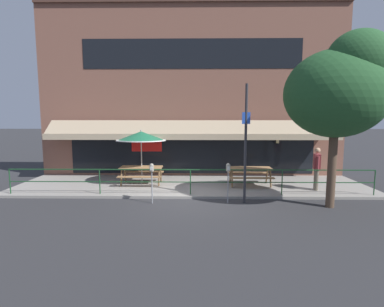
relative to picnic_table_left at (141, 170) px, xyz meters
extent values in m
plane|color=#2D2D30|center=(2.17, -1.97, -0.71)|extent=(120.00, 120.00, 0.00)
cube|color=gray|center=(2.17, 0.03, -0.66)|extent=(15.00, 4.00, 0.10)
cube|color=brown|center=(2.17, 2.28, 3.47)|extent=(15.00, 0.50, 8.35)
cube|color=black|center=(2.17, 2.02, 5.30)|extent=(10.50, 0.02, 1.40)
cube|color=#4C3027|center=(2.17, 2.22, 7.74)|extent=(15.00, 0.62, 0.20)
cube|color=black|center=(2.17, 2.02, 0.64)|extent=(12.00, 0.02, 2.30)
cube|color=red|center=(-0.08, 2.00, 0.94)|extent=(1.50, 0.02, 0.70)
cube|color=tan|center=(2.17, 1.48, 1.79)|extent=(13.80, 0.92, 0.70)
cube|color=tan|center=(2.17, 0.97, 1.39)|extent=(13.80, 0.08, 0.28)
cube|color=black|center=(6.29, 1.89, 1.32)|extent=(0.04, 0.28, 0.04)
cube|color=black|center=(6.29, 1.75, 1.14)|extent=(0.18, 0.18, 0.28)
cube|color=beige|center=(6.29, 1.75, 1.14)|extent=(0.13, 0.19, 0.20)
cylinder|color=#194723|center=(-4.73, -1.67, -0.13)|extent=(0.04, 0.04, 0.95)
cylinder|color=#194723|center=(-1.28, -1.67, -0.13)|extent=(0.04, 0.04, 0.95)
cylinder|color=#194723|center=(2.17, -1.67, -0.13)|extent=(0.04, 0.04, 0.95)
cylinder|color=#194723|center=(5.62, -1.67, -0.13)|extent=(0.04, 0.04, 0.95)
cylinder|color=#194723|center=(9.07, -1.67, -0.13)|extent=(0.04, 0.04, 0.95)
cube|color=#194723|center=(2.17, -1.67, 0.34)|extent=(13.80, 0.04, 0.04)
cube|color=#194723|center=(2.17, -1.67, -0.13)|extent=(13.80, 0.03, 0.03)
cube|color=#997047|center=(0.00, 0.00, 0.13)|extent=(1.80, 0.80, 0.05)
cube|color=#997047|center=(0.00, -0.58, -0.17)|extent=(1.80, 0.26, 0.04)
cube|color=#997047|center=(0.00, 0.58, -0.17)|extent=(1.80, 0.26, 0.04)
cylinder|color=brown|center=(0.80, -0.32, -0.24)|extent=(0.07, 0.30, 0.73)
cylinder|color=brown|center=(0.80, 0.32, -0.24)|extent=(0.07, 0.30, 0.73)
cylinder|color=brown|center=(-0.80, -0.32, -0.24)|extent=(0.07, 0.30, 0.73)
cylinder|color=brown|center=(-0.80, 0.32, -0.24)|extent=(0.07, 0.30, 0.73)
cube|color=#997047|center=(4.68, -0.15, 0.13)|extent=(1.80, 0.80, 0.05)
cube|color=#997047|center=(4.68, -0.73, -0.17)|extent=(1.80, 0.26, 0.04)
cube|color=#997047|center=(4.68, 0.43, -0.17)|extent=(1.80, 0.26, 0.04)
cylinder|color=brown|center=(5.48, -0.47, -0.24)|extent=(0.07, 0.30, 0.73)
cylinder|color=brown|center=(5.48, 0.17, -0.24)|extent=(0.07, 0.30, 0.73)
cylinder|color=brown|center=(3.88, -0.47, -0.24)|extent=(0.07, 0.30, 0.73)
cylinder|color=brown|center=(3.88, 0.17, -0.24)|extent=(0.07, 0.30, 0.73)
cylinder|color=#B7B2A8|center=(0.00, 0.10, 0.54)|extent=(0.04, 0.04, 2.30)
cone|color=#1E6B47|center=(0.00, 0.10, 1.49)|extent=(2.10, 2.11, 0.45)
cylinder|color=white|center=(0.00, 0.10, 1.30)|extent=(2.14, 2.14, 0.09)
sphere|color=#B7B2A8|center=(0.00, 0.10, 1.73)|extent=(0.07, 0.07, 0.07)
cylinder|color=#665B4C|center=(7.22, -0.81, -0.18)|extent=(0.15, 0.15, 0.86)
cylinder|color=#665B4C|center=(7.17, -1.00, -0.18)|extent=(0.15, 0.15, 0.86)
cube|color=maroon|center=(7.19, -0.91, 0.55)|extent=(0.33, 0.45, 0.60)
cylinder|color=maroon|center=(7.26, -0.66, 0.52)|extent=(0.10, 0.10, 0.54)
cylinder|color=maroon|center=(7.13, -1.16, 0.52)|extent=(0.10, 0.10, 0.54)
sphere|color=tan|center=(7.19, -0.91, 0.99)|extent=(0.22, 0.22, 0.22)
cylinder|color=gray|center=(0.84, -2.53, -0.13)|extent=(0.04, 0.04, 1.15)
cylinder|color=gray|center=(0.84, -2.53, 0.54)|extent=(0.15, 0.15, 0.20)
sphere|color=gray|center=(0.84, -2.53, 0.64)|extent=(0.14, 0.14, 0.14)
cube|color=silver|center=(0.84, -2.61, 0.55)|extent=(0.08, 0.01, 0.13)
cylinder|color=gray|center=(3.50, -2.45, -0.13)|extent=(0.04, 0.04, 1.15)
cylinder|color=gray|center=(3.50, -2.45, 0.54)|extent=(0.15, 0.15, 0.20)
sphere|color=gray|center=(3.50, -2.45, 0.64)|extent=(0.14, 0.14, 0.14)
cube|color=silver|center=(3.50, -2.53, 0.55)|extent=(0.08, 0.01, 0.13)
cylinder|color=#2D2D33|center=(4.09, -2.42, 1.37)|extent=(0.09, 0.09, 4.15)
cube|color=blue|center=(4.09, -2.44, 2.28)|extent=(0.28, 0.02, 0.40)
cylinder|color=brown|center=(6.90, -2.87, 0.64)|extent=(0.28, 0.28, 2.69)
ellipsoid|color=#235128|center=(6.90, -2.87, 3.06)|extent=(3.33, 2.99, 2.83)
ellipsoid|color=#235128|center=(7.40, -3.21, 4.06)|extent=(2.00, 1.83, 1.83)
camera|label=1|loc=(2.41, -12.75, 2.36)|focal=28.00mm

